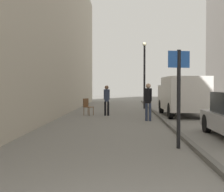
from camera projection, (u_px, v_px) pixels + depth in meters
The scene contains 9 objects.
ground_plane at pixel (130, 122), 14.97m from camera, with size 80.00×80.00×0.00m, color gray.
building_facade_left at pixel (11, 11), 15.01m from camera, with size 3.48×40.00×10.00m, color #BCB29E.
kerb_strip at pixel (165, 121), 14.91m from camera, with size 0.16×40.00×0.12m, color #615F5B.
pedestrian_main_foreground at pixel (148, 99), 15.61m from camera, with size 0.33×0.26×1.76m.
pedestrian_mid_block at pixel (107, 98), 18.31m from camera, with size 0.33×0.22×1.67m.
delivery_van at pixel (182, 95), 18.22m from camera, with size 2.15×4.97×2.12m.
street_sign_post at pixel (179, 90), 8.76m from camera, with size 0.59×0.18×2.60m.
lamp_post at pixel (144, 71), 23.85m from camera, with size 0.28×0.28×4.76m.
cafe_chair_near_window at pixel (87, 106), 18.52m from camera, with size 0.61×0.61×0.94m.
Camera 1 is at (-0.25, -2.94, 1.66)m, focal length 53.47 mm.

